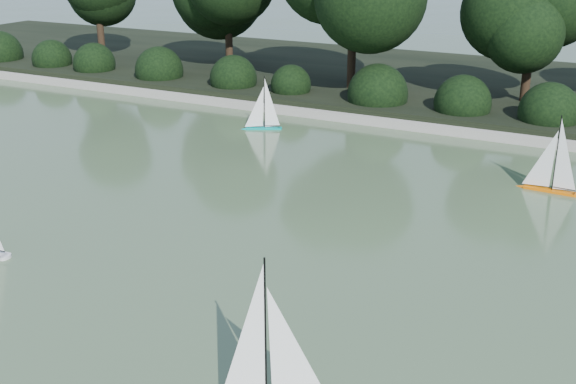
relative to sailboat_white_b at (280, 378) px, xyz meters
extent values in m
plane|color=#33492B|center=(-1.01, 0.40, -0.23)|extent=(80.00, 80.00, 0.00)
cube|color=gray|center=(-1.01, 9.40, -0.14)|extent=(40.00, 0.35, 0.18)
cube|color=black|center=(-1.01, 13.40, -0.08)|extent=(40.00, 8.00, 0.30)
cylinder|color=black|center=(-12.01, 11.60, 0.52)|extent=(0.20, 0.20, 1.51)
cylinder|color=black|center=(-8.01, 12.20, 0.45)|extent=(0.20, 0.20, 1.37)
cylinder|color=black|center=(-4.01, 11.30, 0.60)|extent=(0.20, 0.20, 1.66)
cylinder|color=black|center=(-0.01, 11.80, 0.40)|extent=(0.20, 0.20, 1.26)
sphere|color=black|center=(-0.01, 11.80, 1.97)|extent=(2.10, 2.10, 2.10)
sphere|color=black|center=(-13.01, 10.30, 0.22)|extent=(1.10, 1.10, 1.10)
sphere|color=black|center=(-11.01, 10.30, 0.22)|extent=(1.10, 1.10, 1.10)
sphere|color=black|center=(-9.01, 10.30, 0.22)|extent=(1.10, 1.10, 1.10)
sphere|color=black|center=(-7.01, 10.30, 0.22)|extent=(1.10, 1.10, 1.10)
sphere|color=black|center=(-5.01, 10.30, 0.22)|extent=(1.10, 1.10, 1.10)
sphere|color=black|center=(-3.01, 10.30, 0.22)|extent=(1.10, 1.10, 1.10)
sphere|color=black|center=(-1.01, 10.30, 0.22)|extent=(1.10, 1.10, 1.10)
sphere|color=black|center=(0.99, 10.30, 0.22)|extent=(1.10, 1.10, 1.10)
cylinder|color=silver|center=(-4.51, 0.99, -0.19)|extent=(0.11, 0.11, 0.09)
cylinder|color=black|center=(-0.11, -0.07, 0.54)|extent=(0.02, 0.02, 1.37)
cube|color=#E66204|center=(1.32, 6.78, -0.19)|extent=(0.80, 0.20, 0.08)
cone|color=#E66204|center=(0.86, 6.81, -0.19)|extent=(0.17, 0.17, 0.16)
cylinder|color=#E66204|center=(1.71, 6.76, -0.19)|extent=(0.10, 0.10, 0.08)
cylinder|color=black|center=(1.36, 6.78, 0.46)|extent=(0.02, 0.02, 1.22)
cylinder|color=black|center=(1.53, 6.77, -0.11)|extent=(0.36, 0.03, 0.01)
cube|color=#01958A|center=(-4.60, 7.97, -0.20)|extent=(0.69, 0.46, 0.07)
cone|color=#01958A|center=(-4.96, 7.78, -0.20)|extent=(0.19, 0.19, 0.14)
cylinder|color=#01958A|center=(-4.29, 8.14, -0.20)|extent=(0.11, 0.11, 0.07)
cylinder|color=black|center=(-4.57, 7.99, 0.38)|extent=(0.02, 0.02, 1.09)
cylinder|color=black|center=(-4.43, 8.06, -0.12)|extent=(0.29, 0.16, 0.01)
camera|label=1|loc=(2.55, -4.81, 3.79)|focal=45.00mm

